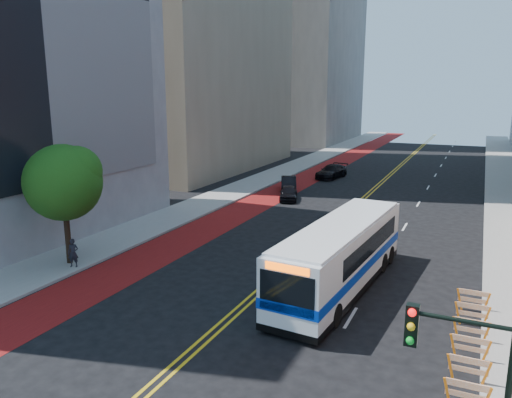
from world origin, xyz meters
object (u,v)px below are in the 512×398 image
object	(u,v)px
street_tree	(64,180)
car_b	(289,184)
traffic_signal	(463,380)
pedestrian	(73,253)
car_a	(288,193)
car_c	(332,172)
transit_bus	(341,254)

from	to	relation	value
street_tree	car_b	world-z (taller)	street_tree
traffic_signal	car_b	bearing A→B (deg)	116.21
car_b	pedestrian	xyz separation A→B (m)	(-3.09, -25.25, 0.26)
car_b	street_tree	bearing A→B (deg)	-120.06
car_a	car_c	xyz separation A→B (m)	(0.40, 12.42, 0.09)
car_c	car_b	bearing A→B (deg)	-92.97
traffic_signal	car_a	world-z (taller)	traffic_signal
car_b	pedestrian	size ratio (longest dim) A/B	2.60
traffic_signal	pedestrian	xyz separation A→B (m)	(-20.00, 9.10, -2.78)
transit_bus	car_a	size ratio (longest dim) A/B	3.31
transit_bus	car_c	distance (m)	31.55
street_tree	transit_bus	bearing A→B (deg)	11.63
traffic_signal	car_a	distance (m)	34.18
transit_bus	car_b	size ratio (longest dim) A/B	3.03
car_b	car_c	distance (m)	8.64
transit_bus	car_b	distance (m)	24.40
street_tree	car_c	bearing A→B (deg)	80.36
street_tree	car_b	distance (m)	25.43
transit_bus	car_b	xyz separation A→B (m)	(-11.00, 21.76, -1.09)
traffic_signal	transit_bus	xyz separation A→B (m)	(-5.91, 12.59, -1.96)
car_b	pedestrian	bearing A→B (deg)	-118.44
traffic_signal	car_a	size ratio (longest dim) A/B	1.35
street_tree	pedestrian	xyz separation A→B (m)	(0.66, -0.46, -3.97)
street_tree	car_a	bearing A→B (deg)	75.85
car_a	pedestrian	world-z (taller)	pedestrian
street_tree	pedestrian	size ratio (longest dim) A/B	4.23
traffic_signal	car_b	distance (m)	38.40
street_tree	pedestrian	distance (m)	4.05
transit_bus	pedestrian	world-z (taller)	transit_bus
traffic_signal	car_c	bearing A→B (deg)	109.34
street_tree	traffic_signal	size ratio (longest dim) A/B	1.32
car_c	pedestrian	bearing A→B (deg)	-88.74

